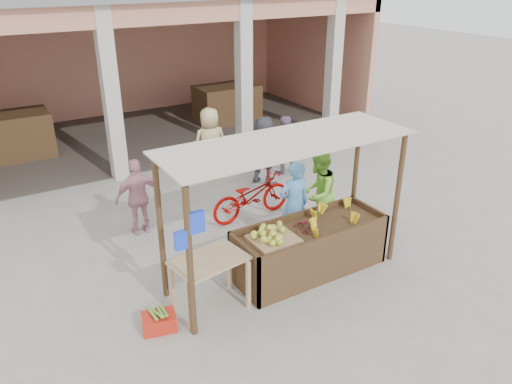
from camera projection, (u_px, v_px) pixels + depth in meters
ground at (284, 279)px, 8.30m from camera, size 60.00×60.00×0.00m
market_building at (111, 44)px, 14.13m from camera, size 14.40×6.40×4.20m
fruit_stall at (310, 250)px, 8.37m from camera, size 2.60×0.95×0.80m
stall_awning at (284, 167)px, 7.51m from camera, size 4.09×1.35×2.39m
banana_heap at (332, 215)px, 8.40m from camera, size 1.22×0.67×0.22m
melon_tray at (274, 236)px, 7.80m from camera, size 0.72×0.62×0.19m
berry_heap at (305, 225)px, 8.18m from camera, size 0.42×0.34×0.13m
side_table at (209, 267)px, 7.31m from camera, size 1.16×0.86×0.86m
papaya_pile at (209, 253)px, 7.21m from camera, size 0.68×0.39×0.19m
red_crate at (159, 322)px, 7.11m from camera, size 0.54×0.44×0.24m
plantain_bundle at (158, 313)px, 7.04m from camera, size 0.36×0.25×0.07m
produce_sacks at (266, 142)px, 13.72m from camera, size 0.78×0.48×0.59m
vendor_blue at (294, 202)px, 8.91m from camera, size 0.72×0.56×1.78m
vendor_green at (318, 191)px, 9.30m from camera, size 1.00×0.91×1.81m
motorcycle at (251, 195)px, 10.13m from camera, size 0.74×1.92×0.99m
shopper_b at (138, 194)px, 9.40m from camera, size 0.97×0.54×1.62m
shopper_c at (210, 140)px, 11.83m from camera, size 0.99×0.70×1.93m
shopper_d at (264, 149)px, 11.55m from camera, size 1.22×1.73×1.73m
shopper_f at (284, 142)px, 12.21m from camera, size 0.86×0.61×1.59m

